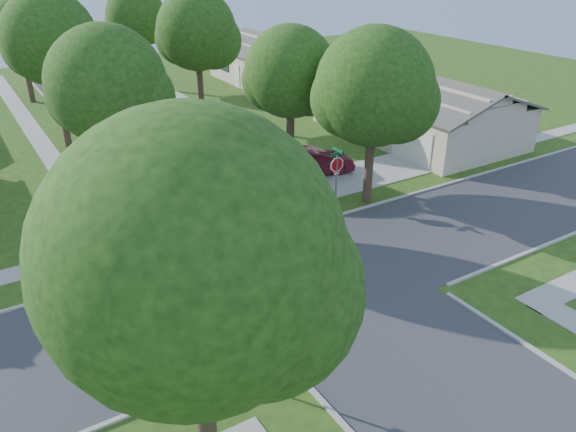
% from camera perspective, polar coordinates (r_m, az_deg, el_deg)
% --- Properties ---
extents(ground, '(100.00, 100.00, 0.00)m').
position_cam_1_polar(ground, '(22.61, 2.20, -5.82)').
color(ground, '#274C14').
rests_on(ground, ground).
extents(road_ns, '(7.00, 100.00, 0.02)m').
position_cam_1_polar(road_ns, '(22.61, 2.20, -5.81)').
color(road_ns, '#333335').
rests_on(road_ns, ground).
extents(sidewalk_ne, '(1.20, 40.00, 0.04)m').
position_cam_1_polar(sidewalk_ne, '(46.67, -9.59, 11.04)').
color(sidewalk_ne, '#9E9B91').
rests_on(sidewalk_ne, ground).
extents(sidewalk_nw, '(1.20, 40.00, 0.04)m').
position_cam_1_polar(sidewalk_nw, '(43.76, -24.55, 8.01)').
color(sidewalk_nw, '#9E9B91').
rests_on(sidewalk_nw, ground).
extents(driveway, '(8.80, 3.60, 0.05)m').
position_cam_1_polar(driveway, '(31.92, 6.94, 4.03)').
color(driveway, '#9E9B91').
rests_on(driveway, ground).
extents(stop_sign_sw, '(1.05, 0.80, 2.98)m').
position_cam_1_polar(stop_sign_sw, '(16.14, -2.39, -11.93)').
color(stop_sign_sw, gray).
rests_on(stop_sign_sw, ground).
extents(stop_sign_ne, '(1.05, 0.80, 2.98)m').
position_cam_1_polar(stop_sign_ne, '(27.59, 4.99, 4.98)').
color(stop_sign_ne, gray).
rests_on(stop_sign_ne, ground).
extents(tree_e_near, '(4.97, 4.80, 8.28)m').
position_cam_1_polar(tree_e_near, '(29.98, 0.33, 14.03)').
color(tree_e_near, '#38281C').
rests_on(tree_e_near, ground).
extents(tree_e_mid, '(5.59, 5.40, 9.21)m').
position_cam_1_polar(tree_e_mid, '(40.39, -9.19, 17.78)').
color(tree_e_mid, '#38281C').
rests_on(tree_e_mid, ground).
extents(tree_e_far, '(5.17, 5.00, 8.72)m').
position_cam_1_polar(tree_e_far, '(52.55, -15.14, 18.86)').
color(tree_e_far, '#38281C').
rests_on(tree_e_far, ground).
extents(tree_w_near, '(5.38, 5.20, 8.97)m').
position_cam_1_polar(tree_w_near, '(26.25, -17.75, 12.10)').
color(tree_w_near, '#38281C').
rests_on(tree_w_near, ground).
extents(tree_w_mid, '(5.80, 5.60, 9.56)m').
position_cam_1_polar(tree_w_mid, '(37.75, -22.92, 15.92)').
color(tree_w_mid, '#38281C').
rests_on(tree_w_mid, ground).
extents(tree_w_far, '(4.76, 4.60, 8.04)m').
position_cam_1_polar(tree_w_far, '(50.62, -25.61, 16.49)').
color(tree_w_far, '#38281C').
rests_on(tree_w_far, ground).
extents(tree_sw_corner, '(6.21, 6.00, 9.55)m').
position_cam_1_polar(tree_sw_corner, '(11.06, -9.30, -5.41)').
color(tree_sw_corner, '#38281C').
rests_on(tree_sw_corner, ground).
extents(tree_ne_corner, '(5.80, 5.60, 8.66)m').
position_cam_1_polar(tree_ne_corner, '(27.15, 8.81, 12.31)').
color(tree_ne_corner, '#38281C').
rests_on(tree_ne_corner, ground).
extents(house_ne_near, '(8.42, 13.60, 4.23)m').
position_cam_1_polar(house_ne_near, '(39.34, 12.95, 10.15)').
color(house_ne_near, '#BCAE94').
rests_on(house_ne_near, ground).
extents(house_ne_far, '(8.42, 13.60, 4.23)m').
position_cam_1_polar(house_ne_far, '(53.26, -0.88, 14.92)').
color(house_ne_far, '#BCAE94').
rests_on(house_ne_far, ground).
extents(car_driveway, '(4.85, 2.57, 1.52)m').
position_cam_1_polar(car_driveway, '(31.78, 2.52, 5.53)').
color(car_driveway, '#4C0F1D').
rests_on(car_driveway, ground).
extents(car_curb_east, '(1.99, 4.07, 1.34)m').
position_cam_1_polar(car_curb_east, '(41.46, -13.87, 9.65)').
color(car_curb_east, black).
rests_on(car_curb_east, ground).
extents(car_curb_west, '(2.17, 5.09, 1.46)m').
position_cam_1_polar(car_curb_west, '(55.18, -22.01, 12.64)').
color(car_curb_west, black).
rests_on(car_curb_west, ground).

